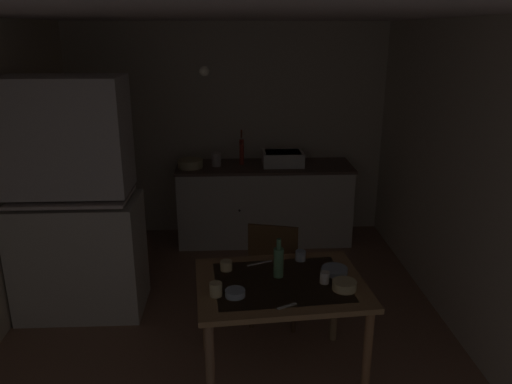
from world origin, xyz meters
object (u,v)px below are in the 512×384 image
Objects in this scene: hand_pump at (242,150)px; serving_bowl_wide at (235,293)px; hutch_cabinet at (75,208)px; mixing_bowl_counter at (190,164)px; chair_far_side at (275,269)px; dining_table at (280,294)px; glass_bottle at (279,261)px; teacup_cream at (325,277)px; sink_basin at (283,158)px.

hand_pump reaches higher than serving_bowl_wide.
hutch_cabinet is 7.27× the size of mixing_bowl_counter.
mixing_bowl_counter is 0.30× the size of chair_far_side.
glass_bottle is at bearing 96.67° from dining_table.
teacup_cream is at bearing -27.62° from hutch_cabinet.
chair_far_side is 0.78m from teacup_cream.
sink_basin is 0.38× the size of dining_table.
chair_far_side is 11.74× the size of teacup_cream.
glass_bottle is at bearing -71.52° from mixing_bowl_counter.
chair_far_side is at bearing 68.75° from serving_bowl_wide.
teacup_cream is (1.05, -2.36, -0.16)m from mixing_bowl_counter.
dining_table is at bearing 29.69° from serving_bowl_wide.
serving_bowl_wide reaches higher than dining_table.
teacup_cream is at bearing -78.72° from hand_pump.
serving_bowl_wide is (-0.32, -0.82, 0.26)m from chair_far_side.
teacup_cream is at bearing -5.70° from dining_table.
hand_pump is 2.47m from dining_table.
mixing_bowl_counter is (0.83, 1.38, -0.00)m from hutch_cabinet.
serving_bowl_wide is 1.65× the size of teacup_cream.
serving_bowl_wide is (-0.54, -2.55, -0.21)m from sink_basin.
dining_table is at bearing -30.93° from hutch_cabinet.
hand_pump is (1.38, 1.47, 0.13)m from hutch_cabinet.
teacup_cream is at bearing -89.08° from sink_basin.
dining_table is (-0.25, -2.38, -0.32)m from sink_basin.
sink_basin is 1.01m from mixing_bowl_counter.
teacup_cream is at bearing -19.52° from glass_bottle.
serving_bowl_wide is at bearing -111.25° from chair_far_side.
mixing_bowl_counter reaches higher than dining_table.
hutch_cabinet is 25.64× the size of teacup_cream.
hutch_cabinet is 4.46× the size of sink_basin.
hutch_cabinet reaches higher than chair_far_side.
dining_table is 0.31m from teacup_cream.
chair_far_side is 0.92m from serving_bowl_wide.
sink_basin is 1.63× the size of mixing_bowl_counter.
sink_basin is 1.13× the size of hand_pump.
hutch_cabinet is at bearing 149.07° from dining_table.
serving_bowl_wide is (-0.09, -2.59, -0.30)m from hand_pump.
teacup_cream reaches higher than serving_bowl_wide.
glass_bottle is at bearing -29.01° from hutch_cabinet.
mixing_bowl_counter is 2.47m from dining_table.
glass_bottle reaches higher than dining_table.
hutch_cabinet is 5.04× the size of hand_pump.
mixing_bowl_counter is 1.90m from chair_far_side.
dining_table is at bearing -85.17° from hand_pump.
sink_basin reaches higher than dining_table.
hutch_cabinet reaches higher than dining_table.
sink_basin reaches higher than glass_bottle.
hand_pump is 2.36m from glass_bottle.
teacup_cream is (0.49, -2.45, -0.29)m from hand_pump.
dining_table is (0.20, -2.42, -0.42)m from hand_pump.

